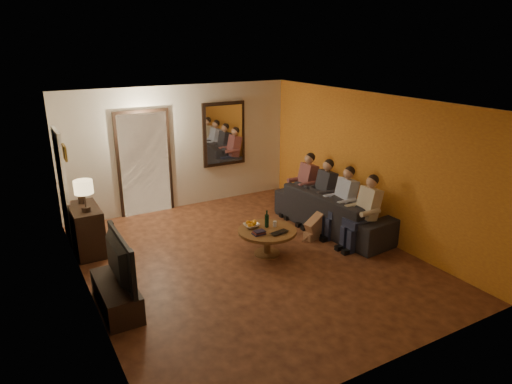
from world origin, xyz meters
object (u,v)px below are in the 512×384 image
bowl (251,226)px  laptop (281,234)px  dog (316,223)px  person_d (305,187)px  dresser (87,230)px  person_b (343,204)px  wine_bottle (267,219)px  person_a (365,215)px  table_lamp (84,196)px  coffee_table (267,242)px  tv (113,260)px  tv_stand (117,296)px  person_c (323,195)px  sofa (336,210)px

bowl → laptop: size_ratio=0.79×
bowl → dog: bearing=-3.0°
person_d → dresser: bearing=175.1°
dresser → person_b: size_ratio=0.76×
person_d → wine_bottle: person_d is taller
person_a → table_lamp: bearing=155.4°
dresser → coffee_table: bearing=-31.3°
tv → bowl: tv is taller
tv_stand → bowl: bowl is taller
person_c → laptop: bearing=-149.3°
dog → coffee_table: 1.15m
tv_stand → person_d: 4.57m
person_b → dog: person_b is taller
tv_stand → person_b: (4.25, 0.44, 0.41)m
dog → tv: bearing=176.3°
sofa → laptop: size_ratio=7.81×
wine_bottle → laptop: wine_bottle is taller
person_b → sofa: bearing=71.6°
person_a → laptop: bearing=169.1°
tv_stand → laptop: bearing=2.8°
laptop → wine_bottle: bearing=87.7°
table_lamp → coffee_table: 3.08m
table_lamp → wine_bottle: bearing=-25.5°
dog → person_c: bearing=31.8°
tv → person_d: (4.25, 1.64, -0.12)m
tv_stand → person_d: size_ratio=0.96×
person_d → laptop: bearing=-135.4°
table_lamp → dog: (3.76, -1.22, -0.80)m
tv → dog: (3.76, 0.56, -0.44)m
tv_stand → coffee_table: bearing=9.0°
person_b → laptop: (-1.53, -0.31, -0.14)m
person_d → coffee_table: (-1.63, -1.23, -0.38)m
tv → coffee_table: 2.70m
person_a → tv: bearing=177.8°
person_d → laptop: size_ratio=3.65×
coffee_table → sofa: bearing=10.7°
sofa → person_b: (-0.10, -0.30, 0.22)m
dresser → wine_bottle: size_ratio=2.95×
coffee_table → person_c: bearing=21.0°
tv_stand → person_b: size_ratio=0.96×
sofa → laptop: (-1.63, -0.61, 0.09)m
tv_stand → person_c: (4.25, 1.04, 0.41)m
tv_stand → sofa: sofa is taller
sofa → person_a: bearing=168.2°
wine_bottle → dog: bearing=2.7°
person_c → coffee_table: (-1.63, -0.63, -0.38)m
tv_stand → dresser: bearing=90.0°
wine_bottle → table_lamp: bearing=154.5°
person_b → dog: size_ratio=2.14×
person_b → laptop: 1.57m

